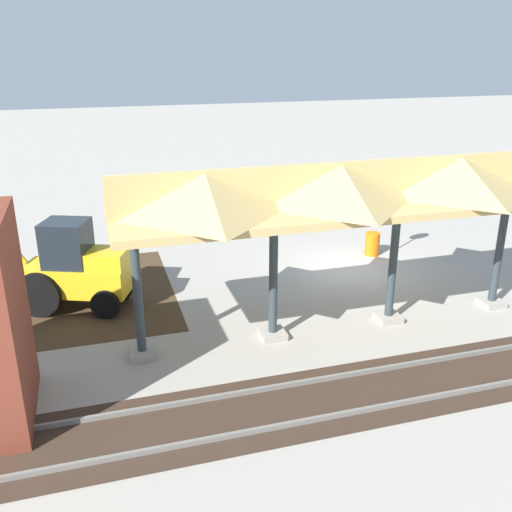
# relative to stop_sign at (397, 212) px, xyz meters

# --- Properties ---
(ground_plane) EXTENTS (120.00, 120.00, 0.00)m
(ground_plane) POSITION_rel_stop_sign_xyz_m (2.57, 1.25, -1.62)
(ground_plane) COLOR #9E998E
(dirt_work_zone) EXTENTS (8.52, 7.00, 0.01)m
(dirt_work_zone) POSITION_rel_stop_sign_xyz_m (13.32, 0.86, -1.62)
(dirt_work_zone) COLOR #42301E
(dirt_work_zone) RESTS_ON ground
(platform_canopy) EXTENTS (12.13, 3.20, 4.90)m
(platform_canopy) POSITION_rel_stop_sign_xyz_m (5.04, 5.39, 2.54)
(platform_canopy) COLOR #9E998E
(platform_canopy) RESTS_ON ground
(rail_tracks) EXTENTS (60.00, 2.58, 0.15)m
(rail_tracks) POSITION_rel_stop_sign_xyz_m (2.57, 8.62, -1.59)
(rail_tracks) COLOR slate
(rail_tracks) RESTS_ON ground
(stop_sign) EXTENTS (0.75, 0.16, 2.26)m
(stop_sign) POSITION_rel_stop_sign_xyz_m (0.00, 0.00, 0.00)
(stop_sign) COLOR gray
(stop_sign) RESTS_ON ground
(backhoe) EXTENTS (5.24, 3.02, 2.82)m
(backhoe) POSITION_rel_stop_sign_xyz_m (12.20, 1.70, -0.36)
(backhoe) COLOR yellow
(backhoe) RESTS_ON ground
(dirt_mound) EXTENTS (4.16, 4.16, 1.38)m
(dirt_mound) POSITION_rel_stop_sign_xyz_m (14.58, -0.03, -1.62)
(dirt_mound) COLOR #42301E
(dirt_mound) RESTS_ON ground
(traffic_barrel) EXTENTS (0.56, 0.56, 0.90)m
(traffic_barrel) POSITION_rel_stop_sign_xyz_m (1.04, 0.12, -1.17)
(traffic_barrel) COLOR orange
(traffic_barrel) RESTS_ON ground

